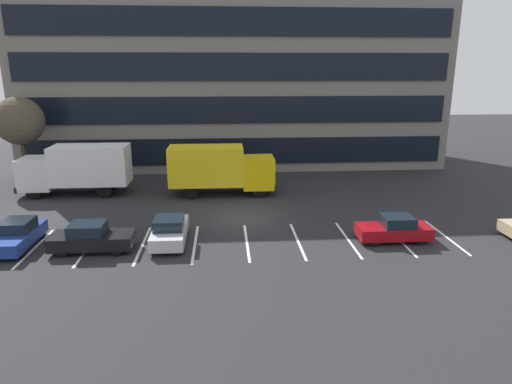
{
  "coord_description": "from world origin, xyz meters",
  "views": [
    {
      "loc": [
        -1.15,
        -26.92,
        9.22
      ],
      "look_at": [
        0.87,
        1.04,
        1.4
      ],
      "focal_mm": 31.67,
      "sensor_mm": 36.0,
      "label": 1
    }
  ],
  "objects_px": {
    "bare_tree": "(19,121)",
    "box_truck_white": "(77,167)",
    "sedan_black": "(92,238)",
    "sedan_maroon": "(394,229)",
    "sedan_silver": "(170,231)",
    "sedan_navy": "(17,235)",
    "box_truck_yellow_all": "(220,168)"
  },
  "relations": [
    {
      "from": "sedan_maroon",
      "to": "bare_tree",
      "type": "height_order",
      "value": "bare_tree"
    },
    {
      "from": "bare_tree",
      "to": "box_truck_white",
      "type": "bearing_deg",
      "value": -32.93
    },
    {
      "from": "box_truck_white",
      "to": "bare_tree",
      "type": "height_order",
      "value": "bare_tree"
    },
    {
      "from": "bare_tree",
      "to": "sedan_maroon",
      "type": "bearing_deg",
      "value": -29.26
    },
    {
      "from": "sedan_black",
      "to": "sedan_maroon",
      "type": "bearing_deg",
      "value": 0.83
    },
    {
      "from": "box_truck_yellow_all",
      "to": "sedan_black",
      "type": "xyz_separation_m",
      "value": [
        -6.57,
        -10.21,
        -1.33
      ]
    },
    {
      "from": "sedan_black",
      "to": "bare_tree",
      "type": "bearing_deg",
      "value": 122.13
    },
    {
      "from": "sedan_navy",
      "to": "bare_tree",
      "type": "xyz_separation_m",
      "value": [
        -4.93,
        13.52,
        4.42
      ]
    },
    {
      "from": "sedan_silver",
      "to": "sedan_maroon",
      "type": "distance_m",
      "value": 12.19
    },
    {
      "from": "sedan_black",
      "to": "sedan_maroon",
      "type": "xyz_separation_m",
      "value": [
        16.08,
        0.23,
        -0.04
      ]
    },
    {
      "from": "sedan_silver",
      "to": "sedan_maroon",
      "type": "height_order",
      "value": "sedan_silver"
    },
    {
      "from": "box_truck_yellow_all",
      "to": "sedan_navy",
      "type": "bearing_deg",
      "value": -138.2
    },
    {
      "from": "box_truck_yellow_all",
      "to": "bare_tree",
      "type": "height_order",
      "value": "bare_tree"
    },
    {
      "from": "box_truck_yellow_all",
      "to": "sedan_silver",
      "type": "height_order",
      "value": "box_truck_yellow_all"
    },
    {
      "from": "sedan_silver",
      "to": "sedan_maroon",
      "type": "bearing_deg",
      "value": -2.7
    },
    {
      "from": "box_truck_yellow_all",
      "to": "sedan_black",
      "type": "height_order",
      "value": "box_truck_yellow_all"
    },
    {
      "from": "box_truck_yellow_all",
      "to": "box_truck_white",
      "type": "height_order",
      "value": "box_truck_white"
    },
    {
      "from": "bare_tree",
      "to": "sedan_silver",
      "type": "bearing_deg",
      "value": -46.3
    },
    {
      "from": "sedan_silver",
      "to": "box_truck_white",
      "type": "bearing_deg",
      "value": 127.44
    },
    {
      "from": "box_truck_white",
      "to": "sedan_silver",
      "type": "distance_m",
      "value": 12.87
    },
    {
      "from": "box_truck_white",
      "to": "sedan_black",
      "type": "distance_m",
      "value": 11.72
    },
    {
      "from": "box_truck_white",
      "to": "sedan_maroon",
      "type": "relative_size",
      "value": 2.0
    },
    {
      "from": "sedan_maroon",
      "to": "sedan_navy",
      "type": "relative_size",
      "value": 0.97
    },
    {
      "from": "box_truck_yellow_all",
      "to": "sedan_silver",
      "type": "xyz_separation_m",
      "value": [
        -2.67,
        -9.41,
        -1.34
      ]
    },
    {
      "from": "box_truck_yellow_all",
      "to": "sedan_maroon",
      "type": "bearing_deg",
      "value": -46.39
    },
    {
      "from": "sedan_silver",
      "to": "sedan_navy",
      "type": "bearing_deg",
      "value": -179.49
    },
    {
      "from": "box_truck_yellow_all",
      "to": "box_truck_white",
      "type": "xyz_separation_m",
      "value": [
        -10.45,
        0.76,
        0.02
      ]
    },
    {
      "from": "box_truck_white",
      "to": "sedan_black",
      "type": "relative_size",
      "value": 1.89
    },
    {
      "from": "sedan_black",
      "to": "sedan_maroon",
      "type": "distance_m",
      "value": 16.08
    },
    {
      "from": "box_truck_white",
      "to": "sedan_navy",
      "type": "xyz_separation_m",
      "value": [
        -0.14,
        -10.23,
        -1.37
      ]
    },
    {
      "from": "box_truck_white",
      "to": "sedan_black",
      "type": "height_order",
      "value": "box_truck_white"
    },
    {
      "from": "box_truck_white",
      "to": "sedan_black",
      "type": "bearing_deg",
      "value": -70.51
    }
  ]
}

